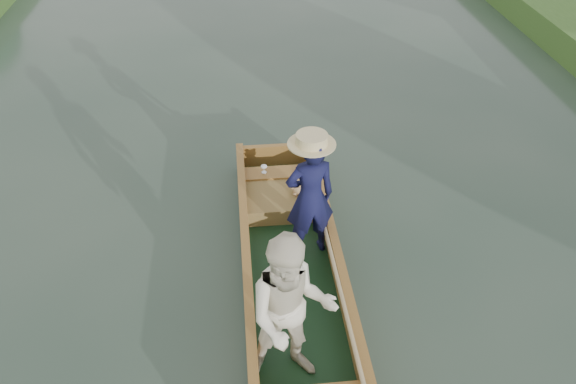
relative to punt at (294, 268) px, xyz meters
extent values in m
plane|color=#283D30|center=(0.02, 0.23, -0.59)|extent=(120.00, 120.00, 0.00)
cube|color=black|center=(0.02, 0.23, -0.55)|extent=(1.10, 5.00, 0.08)
cube|color=#99652F|center=(-0.49, 0.23, -0.35)|extent=(0.08, 5.00, 0.32)
cube|color=#99652F|center=(0.53, 0.23, -0.35)|extent=(0.08, 5.00, 0.32)
cube|color=#99652F|center=(0.02, 2.69, -0.35)|extent=(1.10, 0.08, 0.32)
cube|color=#99652F|center=(-0.49, 0.23, -0.17)|extent=(0.10, 5.00, 0.04)
cube|color=#99652F|center=(0.53, 0.23, -0.17)|extent=(0.10, 5.00, 0.04)
cube|color=#99652F|center=(0.02, 2.13, -0.29)|extent=(0.94, 0.30, 0.05)
imported|color=#121338|center=(0.27, 0.81, 0.28)|extent=(0.63, 0.46, 1.57)
cylinder|color=beige|center=(0.27, 0.81, 1.02)|extent=(0.52, 0.52, 0.12)
imported|color=#F3E9CE|center=(-0.13, -0.90, 0.34)|extent=(0.84, 0.66, 1.69)
cube|color=brown|center=(-0.02, 1.74, -0.40)|extent=(0.85, 0.90, 0.22)
sphere|color=tan|center=(0.24, 1.64, -0.18)|extent=(0.19, 0.19, 0.19)
sphere|color=tan|center=(0.24, 1.63, -0.04)|extent=(0.14, 0.14, 0.14)
sphere|color=tan|center=(0.19, 1.63, 0.02)|extent=(0.05, 0.05, 0.05)
sphere|color=tan|center=(0.29, 1.63, 0.02)|extent=(0.05, 0.05, 0.05)
sphere|color=tan|center=(0.24, 1.57, -0.06)|extent=(0.06, 0.06, 0.06)
sphere|color=tan|center=(0.16, 1.62, -0.16)|extent=(0.07, 0.07, 0.07)
sphere|color=tan|center=(0.33, 1.62, -0.16)|extent=(0.07, 0.07, 0.07)
sphere|color=tan|center=(0.20, 1.61, -0.26)|extent=(0.07, 0.07, 0.07)
sphere|color=tan|center=(0.29, 1.61, -0.26)|extent=(0.07, 0.07, 0.07)
cylinder|color=silver|center=(-0.18, 2.13, -0.26)|extent=(0.07, 0.07, 0.01)
cylinder|color=silver|center=(-0.18, 2.13, -0.22)|extent=(0.01, 0.01, 0.08)
ellipsoid|color=silver|center=(-0.18, 2.13, -0.16)|extent=(0.09, 0.09, 0.05)
cylinder|color=tan|center=(0.45, -0.24, -0.13)|extent=(0.04, 4.28, 0.19)
camera|label=1|loc=(-0.49, -4.16, 4.14)|focal=35.00mm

